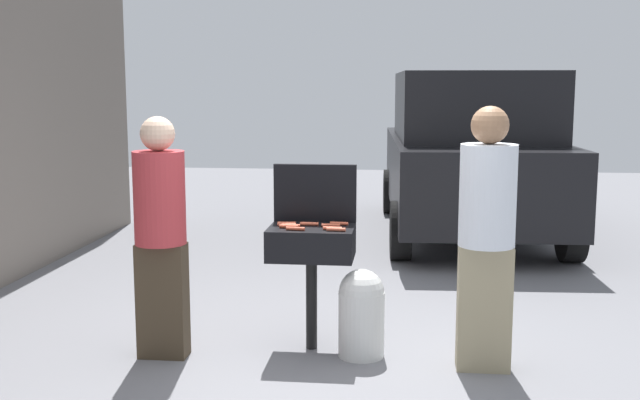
{
  "coord_description": "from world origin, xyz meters",
  "views": [
    {
      "loc": [
        0.47,
        -4.98,
        1.87
      ],
      "look_at": [
        -0.17,
        0.78,
        1.0
      ],
      "focal_mm": 43.16,
      "sensor_mm": 36.0,
      "label": 1
    }
  ],
  "objects_px": {
    "bbq_grill": "(311,247)",
    "hot_dog_5": "(295,229)",
    "hot_dog_3": "(331,225)",
    "hot_dog_4": "(291,226)",
    "person_right": "(487,229)",
    "parked_minivan": "(469,153)",
    "hot_dog_7": "(309,224)",
    "hot_dog_9": "(336,229)",
    "person_left": "(160,229)",
    "hot_dog_6": "(339,224)",
    "hot_dog_0": "(289,227)",
    "hot_dog_2": "(287,225)",
    "hot_dog_1": "(287,223)",
    "hot_dog_8": "(332,228)",
    "propane_tank": "(361,311)"
  },
  "relations": [
    {
      "from": "propane_tank",
      "to": "hot_dog_4",
      "type": "bearing_deg",
      "value": 170.28
    },
    {
      "from": "hot_dog_5",
      "to": "hot_dog_7",
      "type": "height_order",
      "value": "same"
    },
    {
      "from": "bbq_grill",
      "to": "hot_dog_6",
      "type": "relative_size",
      "value": 6.79
    },
    {
      "from": "hot_dog_6",
      "to": "hot_dog_2",
      "type": "bearing_deg",
      "value": -167.21
    },
    {
      "from": "hot_dog_6",
      "to": "hot_dog_8",
      "type": "height_order",
      "value": "same"
    },
    {
      "from": "hot_dog_6",
      "to": "hot_dog_9",
      "type": "xyz_separation_m",
      "value": [
        -0.0,
        -0.23,
        0.0
      ]
    },
    {
      "from": "hot_dog_3",
      "to": "hot_dog_5",
      "type": "bearing_deg",
      "value": -146.45
    },
    {
      "from": "bbq_grill",
      "to": "hot_dog_6",
      "type": "distance_m",
      "value": 0.26
    },
    {
      "from": "hot_dog_9",
      "to": "hot_dog_5",
      "type": "bearing_deg",
      "value": -179.49
    },
    {
      "from": "hot_dog_2",
      "to": "hot_dog_9",
      "type": "distance_m",
      "value": 0.39
    },
    {
      "from": "hot_dog_9",
      "to": "hot_dog_3",
      "type": "bearing_deg",
      "value": 108.25
    },
    {
      "from": "bbq_grill",
      "to": "person_right",
      "type": "height_order",
      "value": "person_right"
    },
    {
      "from": "hot_dog_1",
      "to": "hot_dog_4",
      "type": "xyz_separation_m",
      "value": [
        0.04,
        -0.09,
        0.0
      ]
    },
    {
      "from": "hot_dog_5",
      "to": "person_left",
      "type": "distance_m",
      "value": 0.92
    },
    {
      "from": "bbq_grill",
      "to": "hot_dog_3",
      "type": "relative_size",
      "value": 6.79
    },
    {
      "from": "hot_dog_6",
      "to": "hot_dog_8",
      "type": "xyz_separation_m",
      "value": [
        -0.03,
        -0.19,
        0.0
      ]
    },
    {
      "from": "parked_minivan",
      "to": "person_right",
      "type": "bearing_deg",
      "value": 83.88
    },
    {
      "from": "hot_dog_0",
      "to": "bbq_grill",
      "type": "bearing_deg",
      "value": 23.8
    },
    {
      "from": "hot_dog_0",
      "to": "parked_minivan",
      "type": "height_order",
      "value": "parked_minivan"
    },
    {
      "from": "bbq_grill",
      "to": "hot_dog_8",
      "type": "height_order",
      "value": "hot_dog_8"
    },
    {
      "from": "hot_dog_1",
      "to": "hot_dog_8",
      "type": "relative_size",
      "value": 1.0
    },
    {
      "from": "hot_dog_9",
      "to": "parked_minivan",
      "type": "height_order",
      "value": "parked_minivan"
    },
    {
      "from": "hot_dog_4",
      "to": "hot_dog_7",
      "type": "height_order",
      "value": "same"
    },
    {
      "from": "bbq_grill",
      "to": "hot_dog_3",
      "type": "bearing_deg",
      "value": 5.22
    },
    {
      "from": "hot_dog_2",
      "to": "hot_dog_1",
      "type": "bearing_deg",
      "value": 99.78
    },
    {
      "from": "hot_dog_7",
      "to": "hot_dog_8",
      "type": "bearing_deg",
      "value": -40.74
    },
    {
      "from": "hot_dog_3",
      "to": "hot_dog_9",
      "type": "xyz_separation_m",
      "value": [
        0.05,
        -0.15,
        0.0
      ]
    },
    {
      "from": "hot_dog_0",
      "to": "hot_dog_4",
      "type": "distance_m",
      "value": 0.03
    },
    {
      "from": "hot_dog_4",
      "to": "hot_dog_6",
      "type": "xyz_separation_m",
      "value": [
        0.33,
        0.13,
        0.0
      ]
    },
    {
      "from": "hot_dog_3",
      "to": "person_right",
      "type": "xyz_separation_m",
      "value": [
        1.04,
        -0.29,
        0.05
      ]
    },
    {
      "from": "hot_dog_1",
      "to": "hot_dog_5",
      "type": "height_order",
      "value": "same"
    },
    {
      "from": "bbq_grill",
      "to": "hot_dog_3",
      "type": "distance_m",
      "value": 0.21
    },
    {
      "from": "bbq_grill",
      "to": "hot_dog_5",
      "type": "xyz_separation_m",
      "value": [
        -0.09,
        -0.14,
        0.15
      ]
    },
    {
      "from": "bbq_grill",
      "to": "hot_dog_4",
      "type": "distance_m",
      "value": 0.21
    },
    {
      "from": "hot_dog_2",
      "to": "hot_dog_5",
      "type": "distance_m",
      "value": 0.17
    },
    {
      "from": "bbq_grill",
      "to": "hot_dog_4",
      "type": "bearing_deg",
      "value": -164.96
    },
    {
      "from": "propane_tank",
      "to": "hot_dog_9",
      "type": "bearing_deg",
      "value": -175.67
    },
    {
      "from": "hot_dog_2",
      "to": "person_right",
      "type": "bearing_deg",
      "value": -11.72
    },
    {
      "from": "hot_dog_0",
      "to": "hot_dog_9",
      "type": "relative_size",
      "value": 1.0
    },
    {
      "from": "hot_dog_7",
      "to": "parked_minivan",
      "type": "distance_m",
      "value": 4.61
    },
    {
      "from": "hot_dog_2",
      "to": "hot_dog_4",
      "type": "relative_size",
      "value": 1.0
    },
    {
      "from": "bbq_grill",
      "to": "hot_dog_0",
      "type": "bearing_deg",
      "value": -156.2
    },
    {
      "from": "hot_dog_9",
      "to": "person_left",
      "type": "distance_m",
      "value": 1.19
    },
    {
      "from": "hot_dog_3",
      "to": "hot_dog_8",
      "type": "relative_size",
      "value": 1.0
    },
    {
      "from": "hot_dog_9",
      "to": "person_left",
      "type": "relative_size",
      "value": 0.08
    },
    {
      "from": "hot_dog_4",
      "to": "parked_minivan",
      "type": "xyz_separation_m",
      "value": [
        1.58,
        4.46,
        0.13
      ]
    },
    {
      "from": "hot_dog_3",
      "to": "hot_dog_7",
      "type": "distance_m",
      "value": 0.16
    },
    {
      "from": "bbq_grill",
      "to": "hot_dog_2",
      "type": "xyz_separation_m",
      "value": [
        -0.18,
        0.01,
        0.15
      ]
    },
    {
      "from": "propane_tank",
      "to": "person_right",
      "type": "xyz_separation_m",
      "value": [
        0.82,
        -0.15,
        0.62
      ]
    },
    {
      "from": "hot_dog_3",
      "to": "hot_dog_8",
      "type": "height_order",
      "value": "same"
    }
  ]
}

